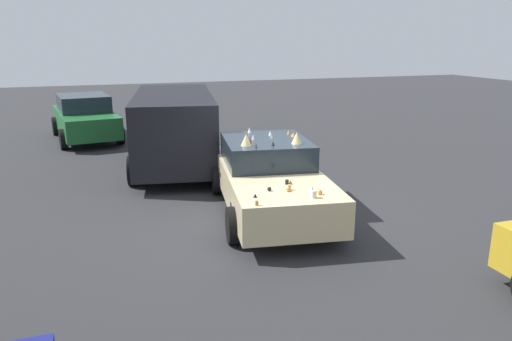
# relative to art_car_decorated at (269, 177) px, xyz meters

# --- Properties ---
(ground_plane) EXTENTS (60.00, 60.00, 0.00)m
(ground_plane) POSITION_rel_art_car_decorated_xyz_m (-0.09, 0.01, -0.72)
(ground_plane) COLOR #2D2D30
(art_car_decorated) EXTENTS (4.75, 2.58, 1.65)m
(art_car_decorated) POSITION_rel_art_car_decorated_xyz_m (0.00, 0.00, 0.00)
(art_car_decorated) COLOR beige
(art_car_decorated) RESTS_ON ground
(parked_van_behind_right) EXTENTS (5.41, 2.87, 2.01)m
(parked_van_behind_right) POSITION_rel_art_car_decorated_xyz_m (4.06, 1.21, 0.42)
(parked_van_behind_right) COLOR black
(parked_van_behind_right) RESTS_ON ground
(parked_sedan_row_back_far) EXTENTS (4.48, 2.41, 1.53)m
(parked_sedan_row_back_far) POSITION_rel_art_car_decorated_xyz_m (8.85, 3.51, 0.05)
(parked_sedan_row_back_far) COLOR #1E602D
(parked_sedan_row_back_far) RESTS_ON ground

